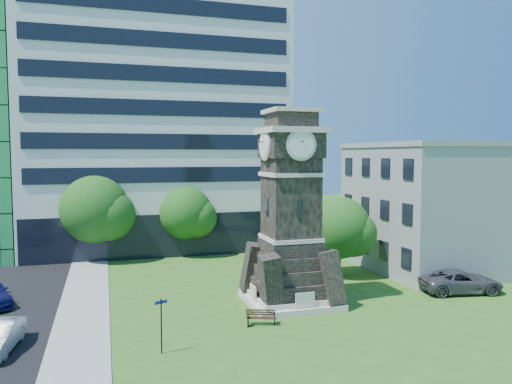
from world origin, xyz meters
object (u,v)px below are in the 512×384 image
object	(u,v)px
car_east_lot	(461,281)
street_sign	(161,319)
clock_tower	(290,221)
park_bench	(261,317)

from	to	relation	value
car_east_lot	street_sign	world-z (taller)	street_sign
street_sign	car_east_lot	bearing A→B (deg)	-8.43
clock_tower	park_bench	world-z (taller)	clock_tower
car_east_lot	street_sign	size ratio (longest dim) A/B	2.09
clock_tower	street_sign	world-z (taller)	clock_tower
clock_tower	street_sign	distance (m)	11.04
clock_tower	car_east_lot	bearing A→B (deg)	-5.10
clock_tower	street_sign	bearing A→B (deg)	-146.44
car_east_lot	park_bench	distance (m)	15.16
clock_tower	car_east_lot	size ratio (longest dim) A/B	2.20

